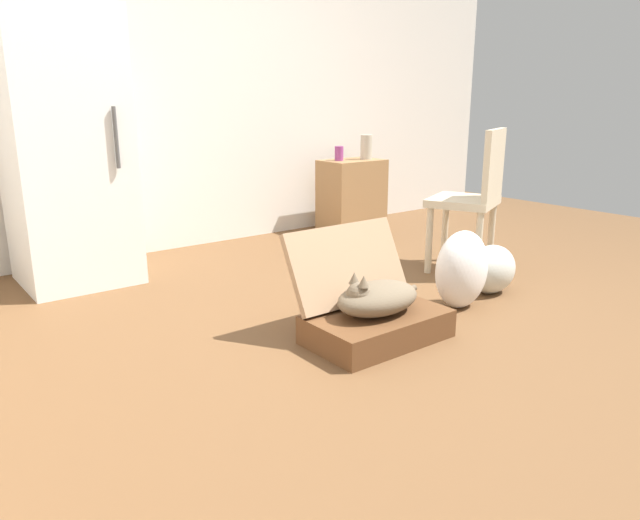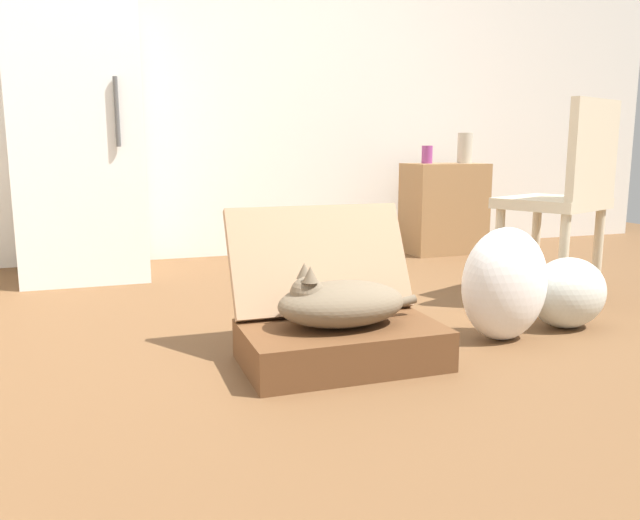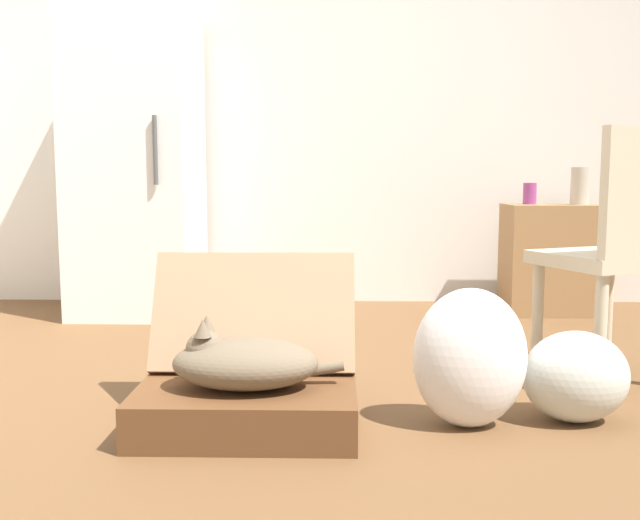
# 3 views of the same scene
# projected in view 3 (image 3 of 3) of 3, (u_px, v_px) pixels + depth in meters

# --- Properties ---
(ground_plane) EXTENTS (7.68, 7.68, 0.00)m
(ground_plane) POSITION_uv_depth(u_px,v_px,m) (336.00, 423.00, 2.22)
(ground_plane) COLOR brown
(ground_plane) RESTS_ON ground
(wall_back) EXTENTS (6.40, 0.15, 2.60)m
(wall_back) POSITION_uv_depth(u_px,v_px,m) (336.00, 90.00, 4.31)
(wall_back) COLOR silver
(wall_back) RESTS_ON ground
(suitcase_base) EXTENTS (0.67, 0.41, 0.14)m
(suitcase_base) POSITION_uv_depth(u_px,v_px,m) (247.00, 410.00, 2.14)
(suitcase_base) COLOR brown
(suitcase_base) RESTS_ON ground
(suitcase_lid) EXTENTS (0.67, 0.22, 0.38)m
(suitcase_lid) POSITION_uv_depth(u_px,v_px,m) (254.00, 312.00, 2.33)
(suitcase_lid) COLOR #9B7756
(suitcase_lid) RESTS_ON suitcase_base
(cat) EXTENTS (0.52, 0.28, 0.22)m
(cat) POSITION_uv_depth(u_px,v_px,m) (243.00, 362.00, 2.12)
(cat) COLOR brown
(cat) RESTS_ON suitcase_base
(plastic_bag_white) EXTENTS (0.35, 0.23, 0.43)m
(plastic_bag_white) POSITION_uv_depth(u_px,v_px,m) (470.00, 358.00, 2.16)
(plastic_bag_white) COLOR white
(plastic_bag_white) RESTS_ON ground
(plastic_bag_clear) EXTENTS (0.33, 0.24, 0.29)m
(plastic_bag_clear) POSITION_uv_depth(u_px,v_px,m) (576.00, 377.00, 2.22)
(plastic_bag_clear) COLOR silver
(plastic_bag_clear) RESTS_ON ground
(refrigerator) EXTENTS (0.65, 0.70, 1.65)m
(refrigerator) POSITION_uv_depth(u_px,v_px,m) (137.00, 167.00, 3.94)
(refrigerator) COLOR silver
(refrigerator) RESTS_ON ground
(side_table) EXTENTS (0.53, 0.36, 0.62)m
(side_table) POSITION_uv_depth(u_px,v_px,m) (552.00, 259.00, 4.00)
(side_table) COLOR olive
(side_table) RESTS_ON ground
(vase_tall) EXTENTS (0.07, 0.07, 0.12)m
(vase_tall) POSITION_uv_depth(u_px,v_px,m) (530.00, 193.00, 3.97)
(vase_tall) COLOR #8C387A
(vase_tall) RESTS_ON side_table
(vase_short) EXTENTS (0.10, 0.10, 0.21)m
(vase_short) POSITION_uv_depth(u_px,v_px,m) (580.00, 186.00, 3.91)
(vase_short) COLOR #B7AD99
(vase_short) RESTS_ON side_table
(chair) EXTENTS (0.56, 0.55, 0.94)m
(chair) POSITION_uv_depth(u_px,v_px,m) (623.00, 247.00, 2.54)
(chair) COLOR beige
(chair) RESTS_ON ground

